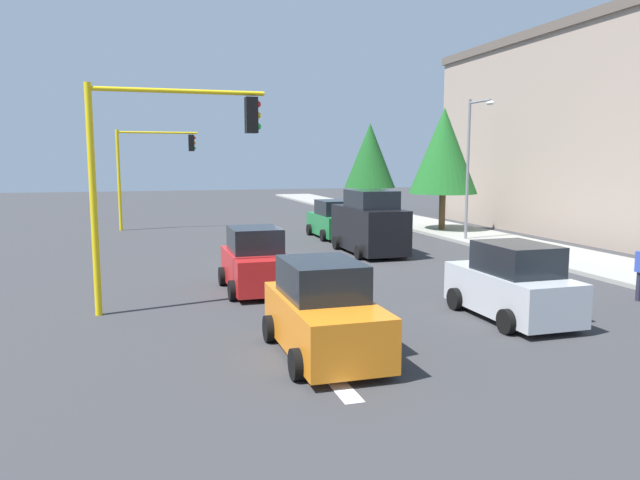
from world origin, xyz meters
name	(u,v)px	position (x,y,z in m)	size (l,w,h in m)	color
ground_plane	(311,264)	(0.00, 0.00, 0.00)	(120.00, 120.00, 0.00)	#353538
sidewalk_kerb	(478,237)	(-5.00, 10.50, 0.07)	(80.00, 4.00, 0.15)	gray
lane_arrow_near	(323,367)	(11.51, -3.00, 0.01)	(2.40, 1.10, 1.10)	silver
apartment_block	(617,133)	(-4.44, 18.50, 5.51)	(22.70, 9.30, 10.99)	gray
traffic_signal_near_right	(162,154)	(6.00, -5.75, 4.22)	(0.36, 4.59, 5.99)	yellow
traffic_signal_far_right	(151,159)	(-14.00, -5.71, 4.09)	(0.36, 4.59, 5.78)	yellow
street_lamp_curbside	(472,154)	(-3.61, 9.20, 4.35)	(2.15, 0.28, 7.00)	slate
tree_roadside_mid	(444,151)	(-8.00, 10.00, 4.56)	(3.82, 3.82, 6.96)	brown
tree_roadside_far	(370,156)	(-18.00, 9.50, 4.36)	(3.66, 3.66, 6.66)	brown
delivery_van_black	(369,224)	(-1.80, 3.16, 1.28)	(4.80, 2.22, 2.77)	black
car_orange	(323,313)	(10.77, -2.76, 0.90)	(3.99, 2.03, 1.98)	orange
car_red	(256,262)	(4.23, -2.97, 0.90)	(3.63, 2.03, 1.98)	red
car_silver	(512,285)	(9.43, 2.69, 0.90)	(3.90, 2.02, 1.98)	#B2B5BA
car_green	(332,221)	(-7.36, 3.25, 0.90)	(4.18, 1.94, 1.98)	#1E7238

